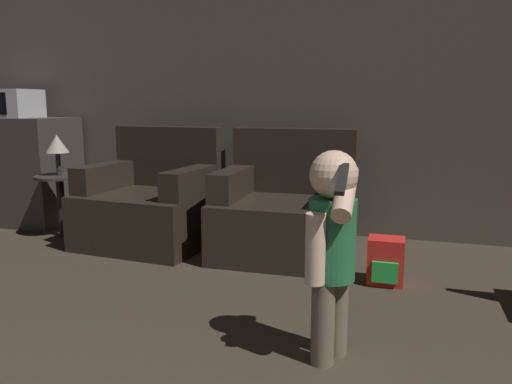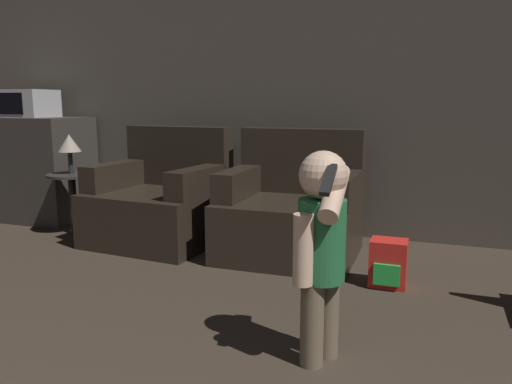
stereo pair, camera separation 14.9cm
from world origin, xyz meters
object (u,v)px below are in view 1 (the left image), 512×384
object	(u,v)px
armchair_left	(153,203)
toy_backpack	(386,261)
armchair_right	(286,212)
person_toddler	(332,240)
microwave	(8,104)
lamp	(57,145)

from	to	relation	value
armchair_left	toy_backpack	bearing A→B (deg)	-8.49
armchair_right	person_toddler	xyz separation A→B (m)	(0.51, -1.41, 0.21)
person_toddler	toy_backpack	size ratio (longest dim) A/B	3.16
toy_backpack	microwave	bearing A→B (deg)	167.70
armchair_right	microwave	bearing A→B (deg)	173.07
armchair_left	lamp	xyz separation A→B (m)	(-0.79, -0.06, 0.43)
armchair_left	microwave	size ratio (longest dim) A/B	1.93
armchair_left	lamp	bearing A→B (deg)	-171.06
microwave	armchair_right	bearing A→B (deg)	-6.61
person_toddler	toy_backpack	distance (m)	1.08
armchair_left	armchair_right	distance (m)	1.05
microwave	person_toddler	bearing A→B (deg)	-28.76
person_toddler	lamp	world-z (taller)	person_toddler
microwave	toy_backpack	bearing A→B (deg)	-12.30
microwave	lamp	xyz separation A→B (m)	(0.76, -0.36, -0.32)
armchair_left	microwave	bearing A→B (deg)	173.91
toy_backpack	lamp	size ratio (longest dim) A/B	0.87
armchair_right	lamp	bearing A→B (deg)	-178.59
armchair_left	person_toddler	bearing A→B (deg)	-37.04
toy_backpack	lamp	world-z (taller)	lamp
person_toddler	toy_backpack	world-z (taller)	person_toddler
armchair_left	lamp	world-z (taller)	armchair_left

